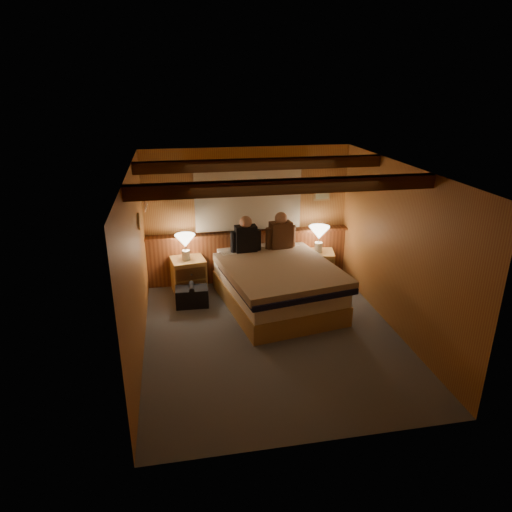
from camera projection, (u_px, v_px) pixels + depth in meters
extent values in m
plane|color=#585D68|center=(272.00, 336.00, 6.55)|extent=(4.20, 4.20, 0.00)
plane|color=#B68C44|center=(275.00, 169.00, 5.69)|extent=(4.20, 4.20, 0.00)
plane|color=#AF803F|center=(248.00, 216.00, 8.05)|extent=(3.60, 0.00, 3.60)
plane|color=#AF803F|center=(136.00, 268.00, 5.82)|extent=(0.00, 4.20, 4.20)
plane|color=#AF803F|center=(398.00, 250.00, 6.43)|extent=(0.00, 4.20, 4.20)
plane|color=#AF803F|center=(323.00, 340.00, 4.20)|extent=(3.60, 0.00, 3.60)
cube|color=brown|center=(248.00, 257.00, 8.26)|extent=(3.60, 0.12, 0.90)
cube|color=brown|center=(249.00, 233.00, 8.04)|extent=(3.60, 0.22, 0.04)
cylinder|color=#482C12|center=(248.00, 168.00, 7.67)|extent=(2.10, 0.05, 0.05)
sphere|color=#482C12|center=(185.00, 171.00, 7.49)|extent=(0.08, 0.08, 0.08)
sphere|color=#482C12|center=(308.00, 166.00, 7.85)|extent=(0.08, 0.08, 0.08)
cube|color=beige|center=(248.00, 200.00, 7.88)|extent=(1.85, 0.08, 1.05)
cube|color=#482C12|center=(286.00, 186.00, 5.17)|extent=(3.60, 0.15, 0.16)
cube|color=#482C12|center=(261.00, 164.00, 6.55)|extent=(3.60, 0.15, 0.16)
cylinder|color=white|center=(143.00, 196.00, 7.10)|extent=(0.03, 0.55, 0.03)
torus|color=white|center=(145.00, 206.00, 7.01)|extent=(0.01, 0.21, 0.21)
torus|color=white|center=(146.00, 202.00, 7.22)|extent=(0.01, 0.21, 0.21)
cube|color=tan|center=(322.00, 193.00, 8.13)|extent=(0.30, 0.03, 0.25)
cube|color=beige|center=(322.00, 194.00, 8.12)|extent=(0.24, 0.01, 0.19)
cube|color=#AC7E49|center=(277.00, 296.00, 7.41)|extent=(1.90, 2.32, 0.31)
cube|color=white|center=(277.00, 281.00, 7.31)|extent=(1.85, 2.28, 0.25)
cube|color=black|center=(284.00, 278.00, 7.02)|extent=(1.89, 1.92, 0.08)
cube|color=pink|center=(280.00, 270.00, 7.11)|extent=(1.96, 2.13, 0.12)
cube|color=white|center=(237.00, 255.00, 7.81)|extent=(0.68, 0.46, 0.17)
cube|color=white|center=(280.00, 249.00, 8.07)|extent=(0.68, 0.46, 0.17)
cube|color=#AC7E49|center=(189.00, 275.00, 7.85)|extent=(0.62, 0.57, 0.60)
cube|color=brown|center=(191.00, 274.00, 7.60)|extent=(0.49, 0.09, 0.21)
cube|color=brown|center=(192.00, 287.00, 7.69)|extent=(0.49, 0.09, 0.21)
cylinder|color=white|center=(191.00, 274.00, 7.60)|extent=(0.03, 0.03, 0.03)
cylinder|color=white|center=(192.00, 287.00, 7.69)|extent=(0.03, 0.03, 0.03)
cube|color=#AC7E49|center=(318.00, 266.00, 8.26)|extent=(0.61, 0.57, 0.57)
cube|color=brown|center=(320.00, 265.00, 8.01)|extent=(0.46, 0.12, 0.20)
cube|color=brown|center=(319.00, 277.00, 8.09)|extent=(0.46, 0.12, 0.20)
cylinder|color=white|center=(320.00, 265.00, 8.01)|extent=(0.04, 0.04, 0.03)
cylinder|color=white|center=(319.00, 277.00, 8.09)|extent=(0.04, 0.04, 0.03)
cylinder|color=silver|center=(186.00, 255.00, 7.68)|extent=(0.13, 0.13, 0.17)
cylinder|color=white|center=(186.00, 249.00, 7.63)|extent=(0.02, 0.02, 0.09)
cone|color=#FFF1C6|center=(185.00, 241.00, 7.58)|extent=(0.34, 0.34, 0.21)
cylinder|color=silver|center=(318.00, 247.00, 8.10)|extent=(0.14, 0.14, 0.18)
cylinder|color=white|center=(319.00, 241.00, 8.06)|extent=(0.02, 0.02, 0.10)
cone|color=#FFF1C6|center=(319.00, 233.00, 8.00)|extent=(0.36, 0.36, 0.22)
cube|color=black|center=(246.00, 239.00, 7.67)|extent=(0.37, 0.23, 0.47)
cylinder|color=black|center=(234.00, 243.00, 7.64)|extent=(0.11, 0.11, 0.38)
cylinder|color=black|center=(258.00, 241.00, 7.73)|extent=(0.11, 0.11, 0.38)
sphere|color=tan|center=(246.00, 222.00, 7.56)|extent=(0.21, 0.21, 0.21)
cube|color=#4E301F|center=(281.00, 236.00, 7.83)|extent=(0.40, 0.26, 0.49)
cylinder|color=#4E301F|center=(269.00, 239.00, 7.79)|extent=(0.12, 0.12, 0.39)
cylinder|color=#4E301F|center=(292.00, 237.00, 7.91)|extent=(0.12, 0.12, 0.39)
sphere|color=tan|center=(281.00, 218.00, 7.72)|extent=(0.21, 0.21, 0.21)
cube|color=black|center=(192.00, 297.00, 7.39)|extent=(0.53, 0.33, 0.31)
cylinder|color=black|center=(191.00, 287.00, 7.33)|extent=(0.09, 0.32, 0.08)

